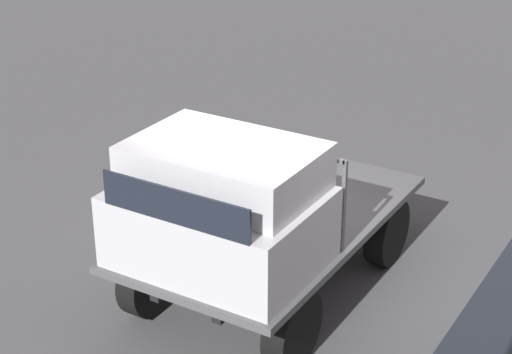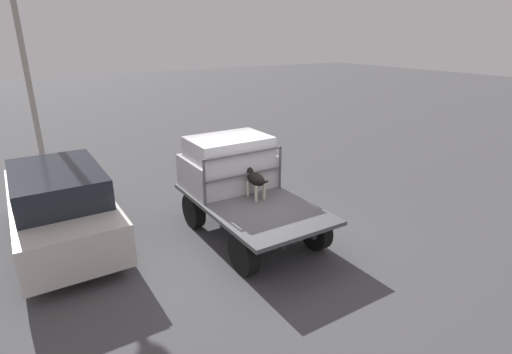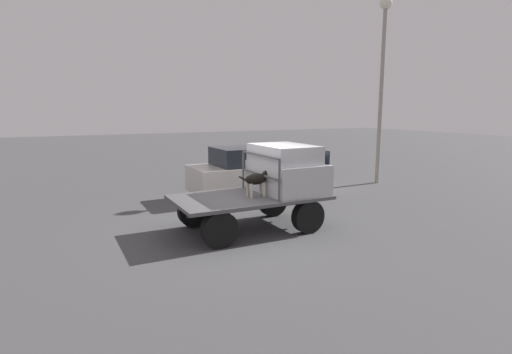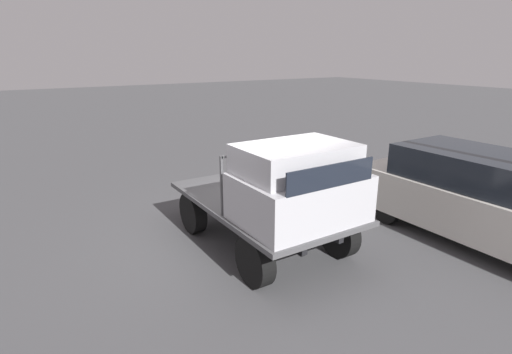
# 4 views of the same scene
# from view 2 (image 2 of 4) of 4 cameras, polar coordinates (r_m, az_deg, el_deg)

# --- Properties ---
(ground_plane) EXTENTS (80.00, 80.00, 0.00)m
(ground_plane) POSITION_cam_2_polar(r_m,az_deg,el_deg) (8.80, -0.66, -8.46)
(ground_plane) COLOR #474749
(flatbed_truck) EXTENTS (3.61, 2.02, 0.85)m
(flatbed_truck) POSITION_cam_2_polar(r_m,az_deg,el_deg) (8.53, -0.67, -4.87)
(flatbed_truck) COLOR black
(flatbed_truck) RESTS_ON ground
(truck_cab) EXTENTS (1.41, 1.90, 1.18)m
(truck_cab) POSITION_cam_2_polar(r_m,az_deg,el_deg) (9.07, -4.07, 2.02)
(truck_cab) COLOR #B7B7BC
(truck_cab) RESTS_ON flatbed_truck
(truck_headboard) EXTENTS (0.04, 1.90, 0.98)m
(truck_headboard) POSITION_cam_2_polar(r_m,az_deg,el_deg) (8.42, -1.68, 1.28)
(truck_headboard) COLOR #4C4C4F
(truck_headboard) RESTS_ON flatbed_truck
(dog) EXTENTS (0.92, 0.27, 0.68)m
(dog) POSITION_cam_2_polar(r_m,az_deg,el_deg) (8.48, -0.25, -0.14)
(dog) COLOR beige
(dog) RESTS_ON flatbed_truck
(parked_sedan) EXTENTS (4.55, 1.80, 1.65)m
(parked_sedan) POSITION_cam_2_polar(r_m,az_deg,el_deg) (9.22, -26.18, -3.58)
(parked_sedan) COLOR black
(parked_sedan) RESTS_ON ground
(light_pole_near) EXTENTS (0.46, 0.46, 7.00)m
(light_pole_near) POSITION_cam_2_polar(r_m,az_deg,el_deg) (13.91, -31.03, 18.90)
(light_pole_near) COLOR gray
(light_pole_near) RESTS_ON ground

